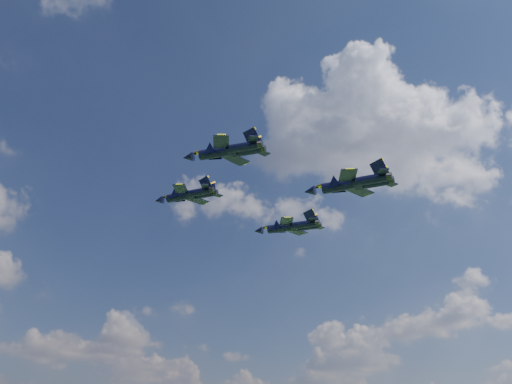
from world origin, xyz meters
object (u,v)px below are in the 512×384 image
at_px(jet_slot, 339,186).
at_px(jet_left, 215,153).
at_px(jet_right, 281,228).
at_px(jet_lead, 179,196).

bearing_deg(jet_slot, jet_left, 137.93).
relative_size(jet_right, jet_slot, 0.88).
bearing_deg(jet_slot, jet_lead, 94.58).
bearing_deg(jet_right, jet_slot, -132.48).
height_order(jet_lead, jet_slot, jet_lead).
height_order(jet_right, jet_slot, jet_slot).
xyz_separation_m(jet_lead, jet_slot, (17.20, -27.99, -2.59)).
bearing_deg(jet_left, jet_slot, -48.06).
height_order(jet_lead, jet_left, jet_lead).
xyz_separation_m(jet_left, jet_right, (27.78, 15.74, -3.09)).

